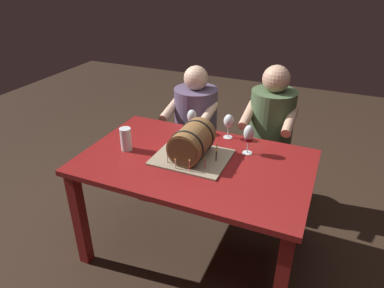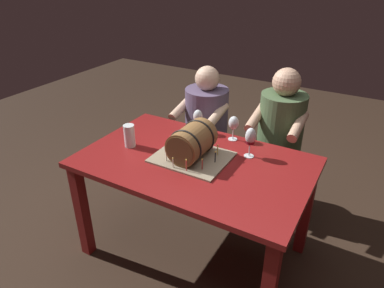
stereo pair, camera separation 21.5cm
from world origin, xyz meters
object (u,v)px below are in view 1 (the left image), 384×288
Objects in this scene: wine_glass_empty at (229,122)px; beer_pint at (126,140)px; person_seated_right at (268,145)px; wine_glass_red at (249,135)px; dining_table at (195,175)px; person_seated_left at (196,134)px; barrel_cake at (192,144)px; wine_glass_rose at (192,117)px.

beer_pint is at bearing -142.22° from wine_glass_empty.
person_seated_right is (0.78, 0.81, -0.27)m from beer_pint.
person_seated_right is at bearing 85.82° from wine_glass_red.
dining_table is 9.34× the size of beer_pint.
beer_pint is at bearing -100.54° from person_seated_left.
barrel_cake is at bearing 152.01° from dining_table.
beer_pint is at bearing -171.28° from barrel_cake.
person_seated_right reaches higher than dining_table.
person_seated_left is at bearing 79.46° from beer_pint.
wine_glass_empty reaches higher than wine_glass_rose.
person_seated_left is at bearing 111.24° from barrel_cake.
wine_glass_rose is 0.14× the size of person_seated_right.
person_seated_left is (-0.40, 0.38, -0.35)m from wine_glass_empty.
wine_glass_empty reaches higher than dining_table.
wine_glass_empty is at bearing 72.11° from barrel_cake.
person_seated_right is at bearing 65.24° from barrel_cake.
beer_pint is at bearing -173.51° from dining_table.
dining_table is 0.21m from barrel_cake.
wine_glass_rose is at bearing 162.25° from wine_glass_red.
barrel_cake is at bearing -146.51° from wine_glass_red.
beer_pint is 1.15m from person_seated_right.
dining_table is 7.22× the size of wine_glass_red.
dining_table is at bearing -112.63° from person_seated_right.
person_seated_left is (-0.31, 0.75, -0.12)m from dining_table.
wine_glass_empty is 0.15× the size of person_seated_left.
person_seated_right reaches higher than wine_glass_red.
wine_glass_red is (0.30, 0.20, 0.03)m from barrel_cake.
dining_table is at bearing -103.45° from wine_glass_empty.
wine_glass_empty reaches higher than beer_pint.
person_seated_left reaches higher than dining_table.
dining_table is 1.27× the size of person_seated_left.
dining_table is 0.82m from person_seated_right.
wine_glass_rose is 0.47m from wine_glass_red.
beer_pint is (-0.46, -0.05, 0.18)m from dining_table.
barrel_cake is 2.98× the size of beer_pint.
wine_glass_rose reaches higher than dining_table.
barrel_cake is 2.65× the size of wine_glass_rose.
wine_glass_red is at bearing 19.84° from beer_pint.
wine_glass_empty is 0.65m from person_seated_left.
beer_pint is 0.87m from person_seated_left.
person_seated_left is 0.94× the size of person_seated_right.
person_seated_left is at bearing 137.50° from wine_glass_red.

